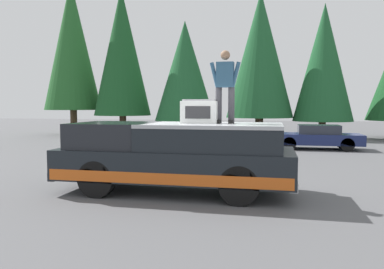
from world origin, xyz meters
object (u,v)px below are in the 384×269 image
at_px(pickup_truck, 175,156).
at_px(person_on_truck_bed, 225,85).
at_px(compressor_unit, 200,111).
at_px(parked_car_navy, 317,137).

distance_m(pickup_truck, person_on_truck_bed, 2.04).
bearing_deg(pickup_truck, compressor_unit, -71.62).
xyz_separation_m(person_on_truck_bed, parked_car_navy, (9.84, -3.17, -1.97)).
bearing_deg(person_on_truck_bed, compressor_unit, 91.19).
xyz_separation_m(compressor_unit, person_on_truck_bed, (0.01, -0.58, 0.62)).
relative_size(compressor_unit, person_on_truck_bed, 0.50).
xyz_separation_m(pickup_truck, compressor_unit, (0.19, -0.57, 1.05)).
bearing_deg(person_on_truck_bed, parked_car_navy, -17.83).
xyz_separation_m(pickup_truck, person_on_truck_bed, (0.20, -1.15, 1.68)).
bearing_deg(compressor_unit, pickup_truck, 108.38).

